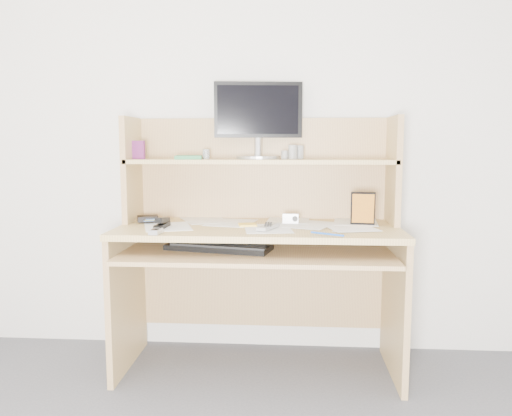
# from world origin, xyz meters

# --- Properties ---
(back_wall) EXTENTS (3.60, 0.04, 2.50)m
(back_wall) POSITION_xyz_m (0.00, 1.80, 1.25)
(back_wall) COLOR silver
(back_wall) RESTS_ON floor
(desk) EXTENTS (1.40, 0.70, 1.30)m
(desk) POSITION_xyz_m (0.00, 1.56, 0.69)
(desk) COLOR tan
(desk) RESTS_ON floor
(paper_clutter) EXTENTS (1.32, 0.54, 0.01)m
(paper_clutter) POSITION_xyz_m (0.00, 1.48, 0.75)
(paper_clutter) COLOR white
(paper_clutter) RESTS_ON desk
(keyboard) EXTENTS (0.53, 0.29, 0.03)m
(keyboard) POSITION_xyz_m (-0.19, 1.37, 0.67)
(keyboard) COLOR black
(keyboard) RESTS_ON desk
(tv_remote) EXTENTS (0.11, 0.18, 0.02)m
(tv_remote) POSITION_xyz_m (0.05, 1.38, 0.76)
(tv_remote) COLOR gray
(tv_remote) RESTS_ON paper_clutter
(flip_phone) EXTENTS (0.05, 0.09, 0.02)m
(flip_phone) POSITION_xyz_m (-0.45, 1.22, 0.77)
(flip_phone) COLOR silver
(flip_phone) RESTS_ON paper_clutter
(stapler) EXTENTS (0.05, 0.15, 0.05)m
(stapler) POSITION_xyz_m (-0.47, 1.39, 0.78)
(stapler) COLOR black
(stapler) RESTS_ON paper_clutter
(wallet) EXTENTS (0.13, 0.12, 0.03)m
(wallet) POSITION_xyz_m (-0.59, 1.57, 0.77)
(wallet) COLOR black
(wallet) RESTS_ON paper_clutter
(sticky_note_pad) EXTENTS (0.10, 0.10, 0.01)m
(sticky_note_pad) POSITION_xyz_m (-0.06, 1.48, 0.76)
(sticky_note_pad) COLOR #FFF143
(sticky_note_pad) RESTS_ON desk
(digital_camera) EXTENTS (0.08, 0.03, 0.05)m
(digital_camera) POSITION_xyz_m (0.16, 1.56, 0.78)
(digital_camera) COLOR #A3A3A5
(digital_camera) RESTS_ON paper_clutter
(game_case) EXTENTS (0.12, 0.03, 0.17)m
(game_case) POSITION_xyz_m (0.52, 1.52, 0.84)
(game_case) COLOR black
(game_case) RESTS_ON paper_clutter
(blue_pen) EXTENTS (0.14, 0.09, 0.01)m
(blue_pen) POSITION_xyz_m (0.32, 1.22, 0.76)
(blue_pen) COLOR #1749B0
(blue_pen) RESTS_ON paper_clutter
(card_box) EXTENTS (0.07, 0.03, 0.10)m
(card_box) POSITION_xyz_m (-0.64, 1.60, 1.13)
(card_box) COLOR #AB162E
(card_box) RESTS_ON desk
(shelf_book) EXTENTS (0.16, 0.21, 0.02)m
(shelf_book) POSITION_xyz_m (-0.38, 1.61, 1.09)
(shelf_book) COLOR #317B3D
(shelf_book) RESTS_ON desk
(chip_stack_a) EXTENTS (0.05, 0.05, 0.05)m
(chip_stack_a) POSITION_xyz_m (-0.29, 1.63, 1.11)
(chip_stack_a) COLOR black
(chip_stack_a) RESTS_ON desk
(chip_stack_b) EXTENTS (0.05, 0.05, 0.07)m
(chip_stack_b) POSITION_xyz_m (0.17, 1.64, 1.12)
(chip_stack_b) COLOR white
(chip_stack_b) RESTS_ON desk
(chip_stack_c) EXTENTS (0.04, 0.04, 0.04)m
(chip_stack_c) POSITION_xyz_m (0.13, 1.64, 1.10)
(chip_stack_c) COLOR black
(chip_stack_c) RESTS_ON desk
(chip_stack_d) EXTENTS (0.05, 0.05, 0.07)m
(chip_stack_d) POSITION_xyz_m (0.21, 1.67, 1.12)
(chip_stack_d) COLOR white
(chip_stack_d) RESTS_ON desk
(monitor) EXTENTS (0.47, 0.24, 0.41)m
(monitor) POSITION_xyz_m (-0.02, 1.71, 1.30)
(monitor) COLOR #BCBCC1
(monitor) RESTS_ON desk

